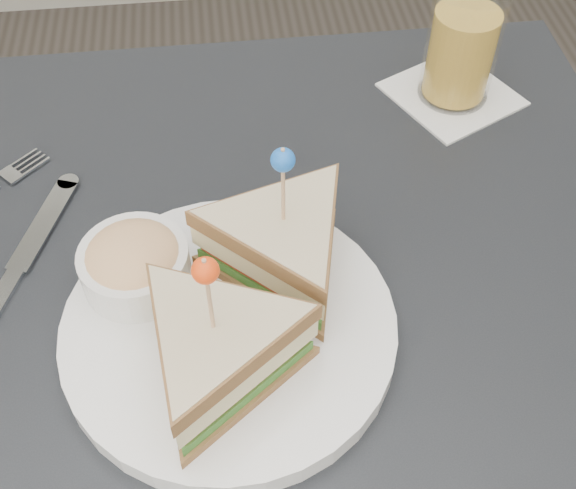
# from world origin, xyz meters

# --- Properties ---
(table) EXTENTS (0.80, 0.80, 0.75)m
(table) POSITION_xyz_m (0.00, 0.00, 0.67)
(table) COLOR black
(table) RESTS_ON ground
(plate_meal) EXTENTS (0.34, 0.33, 0.17)m
(plate_meal) POSITION_xyz_m (-0.04, -0.04, 0.80)
(plate_meal) COLOR white
(plate_meal) RESTS_ON table
(cutlery_knife) EXTENTS (0.09, 0.22, 0.01)m
(cutlery_knife) POSITION_xyz_m (-0.24, 0.06, 0.75)
(cutlery_knife) COLOR #B6BCC1
(cutlery_knife) RESTS_ON table
(drink_set) EXTENTS (0.17, 0.17, 0.17)m
(drink_set) POSITION_xyz_m (0.24, 0.26, 0.82)
(drink_set) COLOR white
(drink_set) RESTS_ON table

